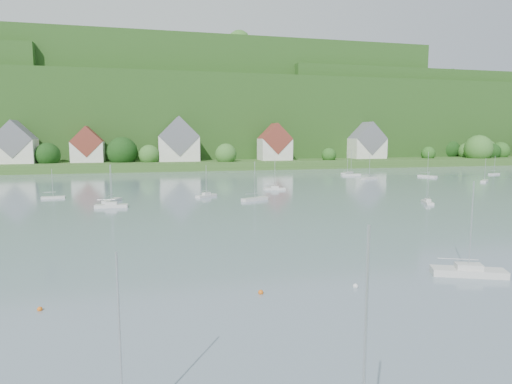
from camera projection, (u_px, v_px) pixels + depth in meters
far_shore_strip at (165, 163)px, 190.88m from camera, size 600.00×60.00×3.00m
forested_ridge at (160, 119)px, 254.35m from camera, size 620.00×181.22×69.89m
village_building_0 at (16, 146)px, 164.32m from camera, size 14.00×10.40×16.00m
village_building_1 at (88, 147)px, 172.27m from camera, size 12.00×9.36×14.00m
village_building_2 at (179, 143)px, 179.40m from camera, size 16.00×11.44×18.00m
village_building_3 at (275, 145)px, 187.06m from camera, size 13.00×10.40×15.50m
village_building_4 at (367, 144)px, 201.56m from camera, size 15.00×10.40×16.50m
near_sailboat_4 at (468, 271)px, 41.76m from camera, size 6.84×4.31×8.97m
mooring_buoy_0 at (261, 294)px, 36.98m from camera, size 0.44×0.44×0.44m
mooring_buoy_1 at (355, 288)px, 38.47m from camera, size 0.47×0.47×0.47m
mooring_buoy_3 at (40, 311)px, 33.42m from camera, size 0.40×0.40×0.40m
far_sailboat_cluster at (174, 188)px, 110.16m from camera, size 194.52×78.31×8.71m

